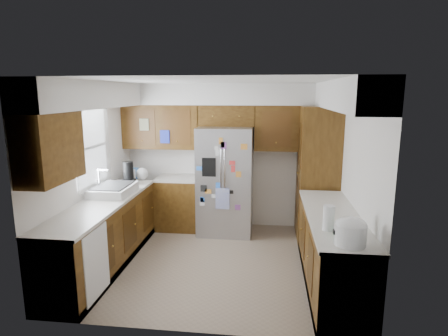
{
  "coord_description": "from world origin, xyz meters",
  "views": [
    {
      "loc": [
        0.69,
        -4.88,
        2.35
      ],
      "look_at": [
        0.08,
        0.35,
        1.29
      ],
      "focal_mm": 30.0,
      "sensor_mm": 36.0,
      "label": 1
    }
  ],
  "objects": [
    {
      "name": "sink_assembly",
      "position": [
        -1.5,
        0.1,
        0.99
      ],
      "size": [
        0.52,
        0.7,
        0.37
      ],
      "color": "white",
      "rests_on": "left_counter_run"
    },
    {
      "name": "rice_cooker",
      "position": [
        1.5,
        -1.38,
        1.06
      ],
      "size": [
        0.31,
        0.3,
        0.27
      ],
      "color": "white",
      "rests_on": "right_counter_run"
    },
    {
      "name": "fridge_top_items",
      "position": [
        -0.23,
        1.41,
        2.28
      ],
      "size": [
        0.71,
        0.36,
        0.29
      ],
      "color": "#252E9F",
      "rests_on": "bridge_cabinet"
    },
    {
      "name": "fridge",
      "position": [
        -0.0,
        1.2,
        0.9
      ],
      "size": [
        0.9,
        0.79,
        1.8
      ],
      "color": "gray",
      "rests_on": "ground"
    },
    {
      "name": "paper_towel",
      "position": [
        1.35,
        -1.01,
        1.06
      ],
      "size": [
        0.12,
        0.12,
        0.27
      ],
      "primitive_type": "cylinder",
      "color": "white",
      "rests_on": "right_counter_run"
    },
    {
      "name": "left_counter_run",
      "position": [
        -1.36,
        0.03,
        0.43
      ],
      "size": [
        1.36,
        3.2,
        0.92
      ],
      "color": "#3D230B",
      "rests_on": "ground"
    },
    {
      "name": "right_counter_run",
      "position": [
        1.5,
        -0.47,
        0.42
      ],
      "size": [
        0.63,
        2.25,
        0.92
      ],
      "color": "#3D230B",
      "rests_on": "ground"
    },
    {
      "name": "pantry",
      "position": [
        1.5,
        1.15,
        1.07
      ],
      "size": [
        0.6,
        0.9,
        2.15
      ],
      "primitive_type": "cube",
      "color": "#3D230B",
      "rests_on": "ground"
    },
    {
      "name": "bridge_cabinet",
      "position": [
        0.0,
        1.43,
        1.98
      ],
      "size": [
        0.96,
        0.34,
        0.35
      ],
      "primitive_type": "cube",
      "color": "#3D230B",
      "rests_on": "fridge"
    },
    {
      "name": "left_counter_clutter",
      "position": [
        -1.45,
        0.85,
        1.05
      ],
      "size": [
        0.34,
        0.84,
        0.38
      ],
      "color": "black",
      "rests_on": "left_counter_run"
    },
    {
      "name": "room_shell",
      "position": [
        -0.11,
        0.36,
        1.82
      ],
      "size": [
        3.64,
        3.24,
        2.52
      ],
      "color": "silver",
      "rests_on": "ground"
    },
    {
      "name": "floor",
      "position": [
        0.0,
        0.0,
        0.0
      ],
      "size": [
        3.6,
        3.6,
        0.0
      ],
      "primitive_type": "plane",
      "color": "gray",
      "rests_on": "ground"
    }
  ]
}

